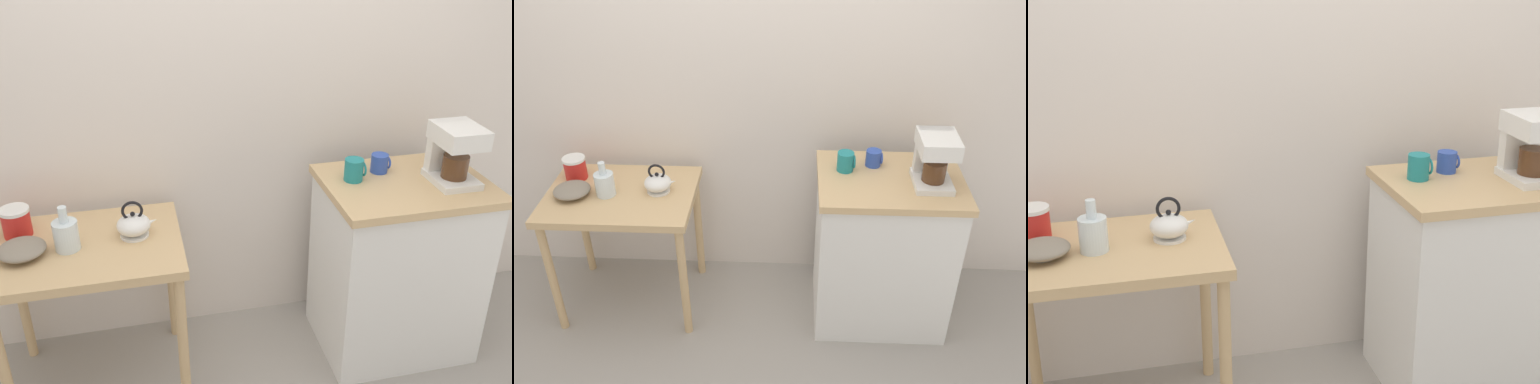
# 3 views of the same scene
# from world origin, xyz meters

# --- Properties ---
(back_wall) EXTENTS (4.40, 0.10, 2.80)m
(back_wall) POSITION_xyz_m (0.10, 0.45, 1.40)
(back_wall) COLOR silver
(back_wall) RESTS_ON ground_plane
(wooden_table) EXTENTS (0.77, 0.58, 0.73)m
(wooden_table) POSITION_xyz_m (-0.64, 0.05, 0.63)
(wooden_table) COLOR tan
(wooden_table) RESTS_ON ground_plane
(kitchen_counter) EXTENTS (0.72, 0.55, 0.88)m
(kitchen_counter) POSITION_xyz_m (0.75, 0.02, 0.44)
(kitchen_counter) COLOR white
(kitchen_counter) RESTS_ON ground_plane
(bowl_stoneware) EXTENTS (0.19, 0.19, 0.06)m
(bowl_stoneware) POSITION_xyz_m (-0.87, 0.01, 0.77)
(bowl_stoneware) COLOR gray
(bowl_stoneware) RESTS_ON wooden_table
(teakettle) EXTENTS (0.17, 0.14, 0.16)m
(teakettle) POSITION_xyz_m (-0.44, 0.07, 0.79)
(teakettle) COLOR white
(teakettle) RESTS_ON wooden_table
(glass_carafe_vase) EXTENTS (0.10, 0.10, 0.19)m
(glass_carafe_vase) POSITION_xyz_m (-0.70, 0.03, 0.80)
(glass_carafe_vase) COLOR silver
(glass_carafe_vase) RESTS_ON wooden_table
(canister_enamel) EXTENTS (0.12, 0.12, 0.12)m
(canister_enamel) POSITION_xyz_m (-0.91, 0.19, 0.80)
(canister_enamel) COLOR red
(canister_enamel) RESTS_ON wooden_table
(coffee_maker) EXTENTS (0.18, 0.22, 0.26)m
(coffee_maker) POSITION_xyz_m (0.93, -0.01, 1.02)
(coffee_maker) COLOR white
(coffee_maker) RESTS_ON kitchen_counter
(mug_dark_teal) EXTENTS (0.09, 0.08, 0.10)m
(mug_dark_teal) POSITION_xyz_m (0.53, 0.08, 0.93)
(mug_dark_teal) COLOR teal
(mug_dark_teal) RESTS_ON kitchen_counter
(mug_blue) EXTENTS (0.08, 0.08, 0.08)m
(mug_blue) POSITION_xyz_m (0.67, 0.14, 0.92)
(mug_blue) COLOR #2D4CAD
(mug_blue) RESTS_ON kitchen_counter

